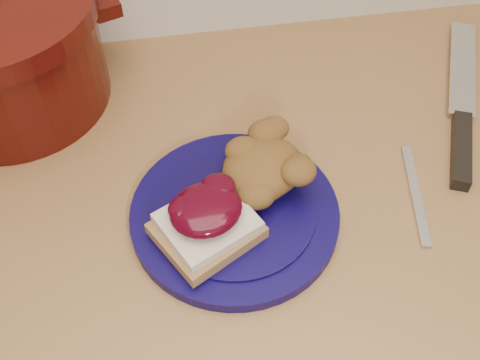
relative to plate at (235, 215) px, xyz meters
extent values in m
cube|color=beige|center=(0.04, 0.07, -0.48)|extent=(4.00, 0.60, 0.86)
cylinder|color=#0A0439|center=(0.00, 0.00, 0.00)|extent=(0.34, 0.34, 0.02)
cube|color=olive|center=(-0.04, -0.03, 0.02)|extent=(0.14, 0.14, 0.02)
cube|color=beige|center=(-0.04, -0.03, 0.04)|extent=(0.13, 0.12, 0.01)
ellipsoid|color=#33010E|center=(-0.04, -0.03, 0.05)|extent=(0.11, 0.10, 0.03)
ellipsoid|color=brown|center=(0.04, 0.04, 0.04)|extent=(0.13, 0.12, 0.05)
cube|color=black|center=(0.32, 0.05, 0.00)|extent=(0.07, 0.13, 0.02)
cube|color=silver|center=(0.38, 0.21, 0.00)|extent=(0.12, 0.21, 0.00)
cube|color=silver|center=(0.23, 0.00, -0.01)|extent=(0.04, 0.16, 0.00)
cylinder|color=#3B0A05|center=(-0.28, 0.27, 0.06)|extent=(0.35, 0.35, 0.14)
cube|color=#3B0A05|center=(-0.14, 0.32, 0.10)|extent=(0.06, 0.07, 0.02)
cylinder|color=black|center=(-0.24, 0.23, 0.05)|extent=(0.06, 0.06, 0.12)
cylinder|color=black|center=(-0.24, 0.23, 0.12)|extent=(0.07, 0.07, 0.02)
camera|label=1|loc=(-0.06, -0.42, 0.60)|focal=45.00mm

